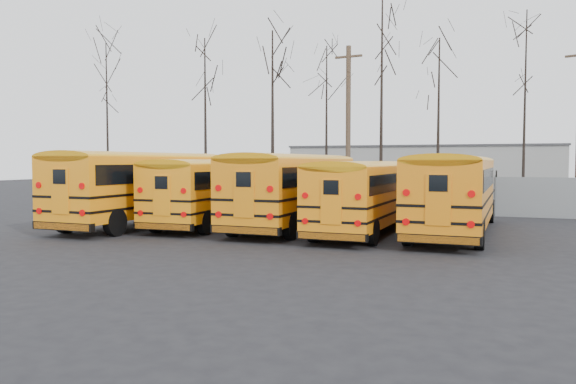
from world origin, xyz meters
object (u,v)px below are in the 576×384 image
at_px(bus_b, 218,186).
at_px(bus_e, 454,187).
at_px(bus_d, 367,190).
at_px(utility_pole_left, 348,124).
at_px(bus_c, 296,184).
at_px(bus_a, 148,182).

relative_size(bus_b, bus_e, 0.95).
distance_m(bus_d, bus_e, 3.29).
bearing_deg(utility_pole_left, bus_c, -79.14).
distance_m(bus_d, utility_pole_left, 13.94).
bearing_deg(bus_d, bus_e, 12.40).
relative_size(bus_c, bus_e, 1.02).
distance_m(bus_b, bus_c, 3.61).
distance_m(bus_b, bus_e, 9.98).
relative_size(bus_b, bus_d, 1.03).
bearing_deg(bus_d, bus_a, -174.80).
bearing_deg(bus_c, bus_a, -168.15).
distance_m(bus_c, bus_e, 6.38).
relative_size(bus_b, bus_c, 0.93).
bearing_deg(bus_d, bus_c, 170.01).
xyz_separation_m(bus_a, bus_d, (9.60, 0.59, -0.23)).
distance_m(bus_a, bus_e, 12.89).
xyz_separation_m(bus_c, bus_e, (6.38, -0.04, -0.04)).
xyz_separation_m(bus_b, bus_c, (3.60, 0.17, 0.13)).
distance_m(bus_c, bus_d, 3.22).
xyz_separation_m(bus_a, bus_c, (6.45, 1.24, -0.06)).
bearing_deg(bus_a, utility_pole_left, 69.34).
bearing_deg(bus_c, utility_pole_left, 95.29).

